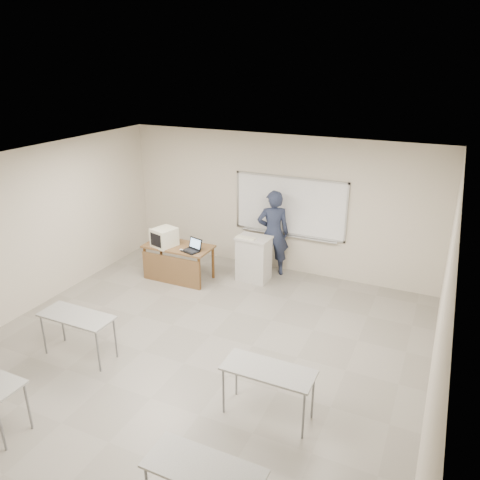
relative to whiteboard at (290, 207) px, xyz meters
The scene contains 10 objects.
floor 4.25m from the whiteboard, 94.32° to the right, with size 7.00×8.00×0.01m, color gray.
whiteboard is the anchor object (origin of this frame).
student_desks 5.39m from the whiteboard, 93.23° to the right, with size 4.40×2.20×0.73m.
instructor_desk 2.64m from the whiteboard, 143.23° to the right, with size 1.44×0.72×0.75m.
podium 1.35m from the whiteboard, 123.07° to the right, with size 0.69×0.51×0.97m.
crt_monitor 2.74m from the whiteboard, 146.20° to the right, with size 0.42×0.47×0.40m.
laptop 2.27m from the whiteboard, 136.65° to the right, with size 0.34×0.31×0.25m.
mouse 2.48m from the whiteboard, 138.62° to the right, with size 0.09×0.06×0.03m, color #B3B7BA.
keyboard 1.20m from the whiteboard, 125.39° to the right, with size 0.42×0.14×0.02m, color beige.
presenter 0.67m from the whiteboard, 128.41° to the right, with size 0.69×0.45×1.89m, color black.
Camera 1 is at (3.36, -5.16, 4.43)m, focal length 35.00 mm.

